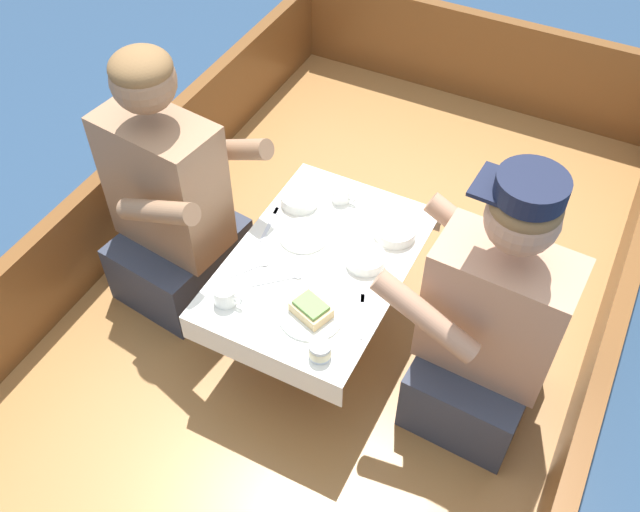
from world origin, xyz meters
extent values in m
plane|color=navy|center=(0.00, 0.00, 0.00)|extent=(60.00, 60.00, 0.00)
cube|color=#9E6B38|center=(0.00, 0.00, 0.15)|extent=(1.91, 3.57, 0.30)
cube|color=brown|center=(-0.92, 0.00, 0.50)|extent=(0.06, 3.57, 0.39)
cube|color=brown|center=(0.92, 0.00, 0.50)|extent=(0.06, 3.57, 0.39)
cube|color=brown|center=(0.00, 1.75, 0.52)|extent=(1.79, 0.06, 0.45)
cylinder|color=#B2B2B7|center=(0.00, 0.07, 0.49)|extent=(0.07, 0.07, 0.38)
cube|color=#9E6B38|center=(0.00, 0.07, 0.69)|extent=(0.52, 0.78, 0.02)
cube|color=white|center=(0.00, 0.07, 0.70)|extent=(0.55, 0.81, 0.00)
cube|color=white|center=(0.00, -0.33, 0.65)|extent=(0.55, 0.00, 0.10)
cube|color=white|center=(0.00, 0.48, 0.65)|extent=(0.55, 0.00, 0.10)
cube|color=#333847|center=(-0.58, 0.06, 0.43)|extent=(0.41, 0.48, 0.26)
cube|color=#936B4C|center=(-0.58, 0.06, 0.82)|extent=(0.42, 0.27, 0.51)
sphere|color=#936B4C|center=(-0.58, 0.06, 1.22)|extent=(0.20, 0.20, 0.20)
ellipsoid|color=brown|center=(-0.58, 0.06, 1.27)|extent=(0.19, 0.19, 0.11)
cylinder|color=#936B4C|center=(-0.41, 0.22, 0.91)|extent=(0.34, 0.11, 0.21)
cylinder|color=#936B4C|center=(-0.45, -0.14, 0.91)|extent=(0.34, 0.11, 0.21)
cube|color=#333847|center=(0.58, 0.06, 0.43)|extent=(0.38, 0.46, 0.26)
cube|color=tan|center=(0.58, 0.06, 0.79)|extent=(0.41, 0.24, 0.46)
sphere|color=tan|center=(0.58, 0.06, 1.17)|extent=(0.20, 0.20, 0.20)
ellipsoid|color=brown|center=(0.58, 0.06, 1.21)|extent=(0.19, 0.19, 0.11)
cylinder|color=tan|center=(0.42, -0.11, 0.86)|extent=(0.34, 0.09, 0.21)
cylinder|color=tan|center=(0.44, 0.25, 0.86)|extent=(0.34, 0.09, 0.21)
cylinder|color=black|center=(0.58, 0.06, 1.27)|extent=(0.18, 0.18, 0.06)
cube|color=black|center=(0.49, 0.07, 1.24)|extent=(0.11, 0.14, 0.01)
cylinder|color=silver|center=(0.08, -0.14, 0.71)|extent=(0.20, 0.20, 0.01)
cylinder|color=silver|center=(-0.10, 0.14, 0.71)|extent=(0.17, 0.17, 0.01)
cube|color=#E0BC7F|center=(0.08, -0.14, 0.73)|extent=(0.14, 0.12, 0.04)
cube|color=#669347|center=(0.08, -0.14, 0.75)|extent=(0.11, 0.10, 0.01)
cylinder|color=silver|center=(0.17, 0.29, 0.72)|extent=(0.14, 0.14, 0.04)
cylinder|color=beige|center=(0.17, 0.29, 0.73)|extent=(0.12, 0.12, 0.02)
cylinder|color=silver|center=(0.14, 0.13, 0.72)|extent=(0.13, 0.13, 0.04)
cylinder|color=beige|center=(0.14, 0.13, 0.73)|extent=(0.11, 0.11, 0.02)
cylinder|color=silver|center=(-0.19, 0.28, 0.72)|extent=(0.13, 0.13, 0.04)
cylinder|color=beige|center=(-0.19, 0.28, 0.73)|extent=(0.11, 0.11, 0.02)
cylinder|color=silver|center=(-0.18, -0.21, 0.73)|extent=(0.07, 0.07, 0.06)
torus|color=silver|center=(-0.14, -0.21, 0.74)|extent=(0.04, 0.01, 0.04)
cylinder|color=#3D2314|center=(-0.18, -0.21, 0.75)|extent=(0.06, 0.06, 0.01)
cylinder|color=silver|center=(-0.06, 0.36, 0.73)|extent=(0.06, 0.06, 0.05)
torus|color=silver|center=(-0.02, 0.36, 0.73)|extent=(0.04, 0.01, 0.04)
cylinder|color=#3D2314|center=(-0.06, 0.36, 0.74)|extent=(0.05, 0.05, 0.01)
cylinder|color=silver|center=(0.17, -0.26, 0.73)|extent=(0.06, 0.06, 0.05)
cylinder|color=beige|center=(0.17, -0.26, 0.73)|extent=(0.07, 0.07, 0.03)
cube|color=silver|center=(0.22, -0.08, 0.71)|extent=(0.08, 0.16, 0.00)
cube|color=silver|center=(0.19, -0.01, 0.71)|extent=(0.03, 0.04, 0.00)
cube|color=silver|center=(-0.23, 0.14, 0.71)|extent=(0.04, 0.17, 0.00)
cube|color=silver|center=(-0.24, 0.21, 0.71)|extent=(0.03, 0.04, 0.00)
cube|color=silver|center=(-0.08, -0.07, 0.71)|extent=(0.13, 0.12, 0.00)
ellipsoid|color=silver|center=(-0.03, -0.02, 0.71)|extent=(0.04, 0.02, 0.01)
cube|color=silver|center=(-0.20, -0.08, 0.71)|extent=(0.11, 0.15, 0.00)
ellipsoid|color=silver|center=(-0.16, -0.03, 0.71)|extent=(0.04, 0.02, 0.01)
camera|label=1|loc=(0.71, -1.31, 2.43)|focal=40.00mm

